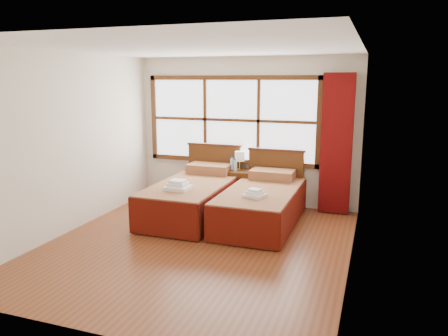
% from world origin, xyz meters
% --- Properties ---
extents(floor, '(4.50, 4.50, 0.00)m').
position_xyz_m(floor, '(0.00, 0.00, 0.00)').
color(floor, brown).
rests_on(floor, ground).
extents(ceiling, '(4.50, 4.50, 0.00)m').
position_xyz_m(ceiling, '(0.00, 0.00, 2.60)').
color(ceiling, white).
rests_on(ceiling, wall_back).
extents(wall_back, '(4.00, 0.00, 4.00)m').
position_xyz_m(wall_back, '(0.00, 2.25, 1.30)').
color(wall_back, silver).
rests_on(wall_back, floor).
extents(wall_left, '(0.00, 4.50, 4.50)m').
position_xyz_m(wall_left, '(-2.00, 0.00, 1.30)').
color(wall_left, silver).
rests_on(wall_left, floor).
extents(wall_right, '(0.00, 4.50, 4.50)m').
position_xyz_m(wall_right, '(2.00, 0.00, 1.30)').
color(wall_right, silver).
rests_on(wall_right, floor).
extents(window, '(3.16, 0.06, 1.56)m').
position_xyz_m(window, '(-0.25, 2.21, 1.50)').
color(window, white).
rests_on(window, wall_back).
extents(curtain, '(0.50, 0.16, 2.30)m').
position_xyz_m(curtain, '(1.60, 2.11, 1.17)').
color(curtain, '#620909').
rests_on(curtain, wall_back).
extents(bed_left, '(1.10, 2.13, 1.07)m').
position_xyz_m(bed_left, '(-0.55, 1.20, 0.33)').
color(bed_left, '#401B0D').
rests_on(bed_left, floor).
extents(bed_right, '(1.07, 2.09, 1.04)m').
position_xyz_m(bed_right, '(0.59, 1.20, 0.32)').
color(bed_right, '#401B0D').
rests_on(bed_right, floor).
extents(nightstand, '(0.48, 0.47, 0.64)m').
position_xyz_m(nightstand, '(-0.03, 1.99, 0.32)').
color(nightstand, '#4A2710').
rests_on(nightstand, floor).
extents(towels_left, '(0.36, 0.32, 0.15)m').
position_xyz_m(towels_left, '(-0.58, 0.65, 0.63)').
color(towels_left, white).
rests_on(towels_left, bed_left).
extents(towels_right, '(0.34, 0.31, 0.12)m').
position_xyz_m(towels_right, '(0.61, 0.70, 0.60)').
color(towels_right, white).
rests_on(towels_right, bed_right).
extents(lamp, '(0.17, 0.17, 0.33)m').
position_xyz_m(lamp, '(-0.04, 2.04, 0.88)').
color(lamp, gold).
rests_on(lamp, nightstand).
extents(bottle_near, '(0.06, 0.06, 0.23)m').
position_xyz_m(bottle_near, '(-0.17, 1.99, 0.75)').
color(bottle_near, '#A5C6D5').
rests_on(bottle_near, nightstand).
extents(bottle_far, '(0.06, 0.06, 0.22)m').
position_xyz_m(bottle_far, '(-0.08, 1.92, 0.74)').
color(bottle_far, '#A5C6D5').
rests_on(bottle_far, nightstand).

